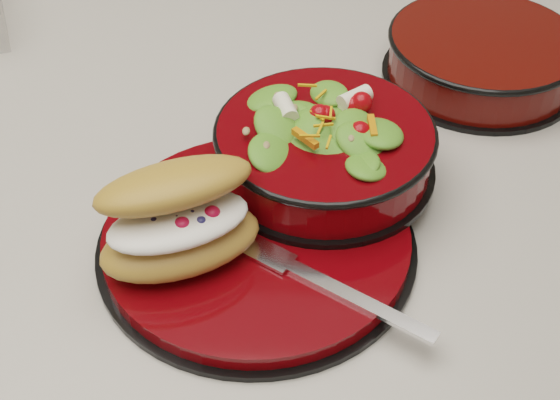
{
  "coord_description": "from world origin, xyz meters",
  "views": [
    {
      "loc": [
        0.06,
        -0.59,
        1.4
      ],
      "look_at": [
        0.04,
        -0.09,
        0.94
      ],
      "focal_mm": 50.0,
      "sensor_mm": 36.0,
      "label": 1
    }
  ],
  "objects_px": {
    "croissant": "(180,219)",
    "fork": "(330,286)",
    "salad_bowl": "(325,142)",
    "dinner_plate": "(258,240)",
    "extra_bowl": "(482,55)"
  },
  "relations": [
    {
      "from": "croissant",
      "to": "fork",
      "type": "xyz_separation_m",
      "value": [
        0.12,
        -0.04,
        -0.04
      ]
    },
    {
      "from": "salad_bowl",
      "to": "fork",
      "type": "height_order",
      "value": "salad_bowl"
    },
    {
      "from": "salad_bowl",
      "to": "fork",
      "type": "distance_m",
      "value": 0.15
    },
    {
      "from": "dinner_plate",
      "to": "extra_bowl",
      "type": "bearing_deg",
      "value": 49.44
    },
    {
      "from": "fork",
      "to": "extra_bowl",
      "type": "bearing_deg",
      "value": 5.19
    },
    {
      "from": "dinner_plate",
      "to": "fork",
      "type": "distance_m",
      "value": 0.09
    },
    {
      "from": "croissant",
      "to": "fork",
      "type": "height_order",
      "value": "croissant"
    },
    {
      "from": "dinner_plate",
      "to": "salad_bowl",
      "type": "relative_size",
      "value": 1.34
    },
    {
      "from": "fork",
      "to": "extra_bowl",
      "type": "xyz_separation_m",
      "value": [
        0.18,
        0.34,
        0.01
      ]
    },
    {
      "from": "dinner_plate",
      "to": "extra_bowl",
      "type": "relative_size",
      "value": 1.29
    },
    {
      "from": "croissant",
      "to": "extra_bowl",
      "type": "distance_m",
      "value": 0.43
    },
    {
      "from": "croissant",
      "to": "salad_bowl",
      "type": "bearing_deg",
      "value": 19.11
    },
    {
      "from": "fork",
      "to": "croissant",
      "type": "bearing_deg",
      "value": 106.6
    },
    {
      "from": "salad_bowl",
      "to": "extra_bowl",
      "type": "bearing_deg",
      "value": 46.92
    },
    {
      "from": "croissant",
      "to": "extra_bowl",
      "type": "xyz_separation_m",
      "value": [
        0.3,
        0.3,
        -0.03
      ]
    }
  ]
}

